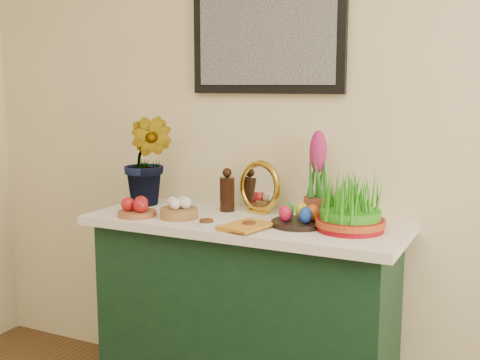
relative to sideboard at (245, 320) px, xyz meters
name	(u,v)px	position (x,y,z in m)	size (l,w,h in m)	color
sideboard	(245,320)	(0.00, 0.00, 0.00)	(1.30, 0.45, 0.85)	#12331E
tablecloth	(245,223)	(0.00, 0.00, 0.45)	(1.40, 0.55, 0.04)	white
hyacinth_green	(148,146)	(-0.55, 0.07, 0.76)	(0.29, 0.25, 0.58)	#277921
apple_bowl	(137,208)	(-0.46, -0.16, 0.50)	(0.18, 0.18, 0.09)	#9A5934
garlic_basket	(179,209)	(-0.27, -0.11, 0.50)	(0.18, 0.18, 0.09)	#A47D42
vinegar_cruet	(227,192)	(-0.15, 0.11, 0.55)	(0.07, 0.07, 0.20)	black
mirror	(260,187)	(0.00, 0.15, 0.58)	(0.25, 0.13, 0.24)	gold
book	(232,223)	(0.01, -0.15, 0.48)	(0.14, 0.21, 0.03)	orange
spice_dish_left	(206,223)	(-0.09, -0.19, 0.48)	(0.07, 0.07, 0.03)	silver
spice_dish_right	(249,225)	(0.09, -0.15, 0.48)	(0.07, 0.07, 0.03)	silver
egg_plate	(298,218)	(0.25, -0.02, 0.50)	(0.24, 0.24, 0.09)	black
hyacinth_pink	(318,180)	(0.28, 0.14, 0.64)	(0.12, 0.12, 0.39)	#9B442C
wheatgrass_sabzeh	(351,206)	(0.47, 0.00, 0.57)	(0.28, 0.28, 0.23)	maroon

